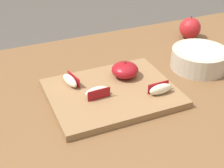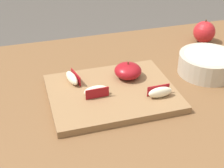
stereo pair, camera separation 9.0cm
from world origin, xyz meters
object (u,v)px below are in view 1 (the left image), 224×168
apple_wedge_middle (97,92)px  ceramic_fruit_bowl (199,58)px  apple_wedge_left (70,80)px  apple_half_skin_up (125,70)px  apple_wedge_front (160,89)px  whole_apple_crimson (190,28)px  cutting_board (112,93)px

apple_wedge_middle → ceramic_fruit_bowl: ceramic_fruit_bowl is taller
apple_wedge_left → ceramic_fruit_bowl: ceramic_fruit_bowl is taller
apple_half_skin_up → ceramic_fruit_bowl: bearing=-2.9°
apple_wedge_front → whole_apple_crimson: whole_apple_crimson is taller
cutting_board → apple_wedge_middle: 0.06m
apple_wedge_front → apple_wedge_left: 0.25m
apple_wedge_middle → cutting_board: bearing=15.9°
cutting_board → apple_wedge_left: 0.12m
apple_wedge_left → apple_wedge_middle: 0.10m
cutting_board → apple_half_skin_up: (0.06, 0.05, 0.03)m
apple_wedge_left → apple_wedge_middle: bearing=-60.5°
cutting_board → apple_wedge_front: size_ratio=5.11×
apple_half_skin_up → apple_wedge_left: (-0.16, 0.02, -0.01)m
apple_half_skin_up → cutting_board: bearing=-140.0°
apple_wedge_front → apple_wedge_left: same height
cutting_board → apple_wedge_left: size_ratio=4.92×
cutting_board → apple_wedge_left: apple_wedge_left is taller
whole_apple_crimson → ceramic_fruit_bowl: 0.23m
cutting_board → apple_wedge_middle: apple_wedge_middle is taller
apple_wedge_middle → whole_apple_crimson: whole_apple_crimson is taller
apple_half_skin_up → apple_wedge_left: 0.16m
apple_half_skin_up → apple_wedge_front: 0.13m
apple_half_skin_up → apple_wedge_middle: size_ratio=1.17×
apple_half_skin_up → ceramic_fruit_bowl: 0.25m
cutting_board → apple_half_skin_up: bearing=40.0°
apple_wedge_left → ceramic_fruit_bowl: (0.41, -0.03, -0.00)m
apple_half_skin_up → ceramic_fruit_bowl: apple_half_skin_up is taller
apple_wedge_front → apple_half_skin_up: bearing=111.9°
ceramic_fruit_bowl → apple_half_skin_up: bearing=177.1°
cutting_board → ceramic_fruit_bowl: size_ratio=1.97×
apple_wedge_front → ceramic_fruit_bowl: ceramic_fruit_bowl is taller
apple_wedge_left → whole_apple_crimson: whole_apple_crimson is taller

